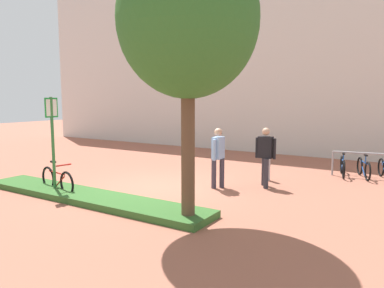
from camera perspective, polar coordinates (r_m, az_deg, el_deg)
The scene contains 9 objects.
ground_plane at distance 10.71m, azimuth -5.13°, elevation -6.72°, with size 60.00×60.00×0.00m, color #9E5B47.
building_facade at distance 18.15m, azimuth 11.72°, elevation 14.72°, with size 28.00×1.20×10.00m, color silver.
planter_strip at distance 9.75m, azimuth -15.89°, elevation -7.87°, with size 7.00×1.10×0.16m, color #336028.
tree_sidewalk at distance 7.54m, azimuth -0.65°, elevation 18.53°, with size 2.79×2.79×5.61m.
parking_sign_post at distance 10.43m, azimuth -20.84°, elevation 1.86°, with size 0.08×0.36×2.59m.
bike_at_sign at distance 10.66m, azimuth -20.16°, elevation -5.27°, with size 1.66×0.46×0.86m.
bollard_steel at distance 11.71m, azimuth 11.66°, elevation -3.39°, with size 0.16×0.16×0.90m, color #ADADB2.
person_suited_dark at distance 10.77m, azimuth 11.32°, elevation -1.42°, with size 0.61×0.47×1.72m.
person_casual_tan at distance 10.45m, azimuth 4.06°, elevation -1.56°, with size 0.30×0.61×1.72m.
Camera 1 is at (6.27, -8.29, 2.56)m, focal length 34.40 mm.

